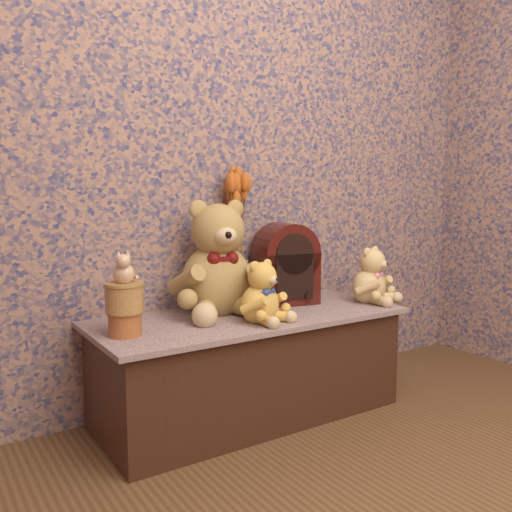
{
  "coord_description": "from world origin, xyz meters",
  "views": [
    {
      "loc": [
        -1.14,
        -0.55,
        0.91
      ],
      "look_at": [
        0.0,
        1.19,
        0.66
      ],
      "focal_mm": 38.04,
      "sensor_mm": 36.0,
      "label": 1
    }
  ],
  "objects_px": {
    "teddy_medium": "(260,289)",
    "cathedral_radio": "(285,263)",
    "cat_figurine": "(123,266)",
    "teddy_small": "(369,272)",
    "teddy_large": "(217,252)",
    "ceramic_vase": "(235,282)",
    "biscuit_tin_lower": "(125,324)"
  },
  "relations": [
    {
      "from": "cat_figurine",
      "to": "teddy_medium",
      "type": "bearing_deg",
      "value": 9.65
    },
    {
      "from": "teddy_large",
      "to": "cat_figurine",
      "type": "xyz_separation_m",
      "value": [
        -0.44,
        -0.15,
        -0.01
      ]
    },
    {
      "from": "ceramic_vase",
      "to": "biscuit_tin_lower",
      "type": "bearing_deg",
      "value": -157.48
    },
    {
      "from": "biscuit_tin_lower",
      "to": "cat_figurine",
      "type": "height_order",
      "value": "cat_figurine"
    },
    {
      "from": "teddy_small",
      "to": "teddy_medium",
      "type": "bearing_deg",
      "value": 161.8
    },
    {
      "from": "teddy_small",
      "to": "cat_figurine",
      "type": "distance_m",
      "value": 1.11
    },
    {
      "from": "teddy_small",
      "to": "cat_figurine",
      "type": "relative_size",
      "value": 2.3
    },
    {
      "from": "teddy_large",
      "to": "teddy_medium",
      "type": "relative_size",
      "value": 1.94
    },
    {
      "from": "cathedral_radio",
      "to": "cat_figurine",
      "type": "xyz_separation_m",
      "value": [
        -0.78,
        -0.15,
        0.06
      ]
    },
    {
      "from": "teddy_medium",
      "to": "cathedral_radio",
      "type": "distance_m",
      "value": 0.37
    },
    {
      "from": "ceramic_vase",
      "to": "teddy_small",
      "type": "bearing_deg",
      "value": -28.32
    },
    {
      "from": "teddy_medium",
      "to": "ceramic_vase",
      "type": "distance_m",
      "value": 0.33
    },
    {
      "from": "teddy_large",
      "to": "cat_figurine",
      "type": "relative_size",
      "value": 4.26
    },
    {
      "from": "teddy_small",
      "to": "cathedral_radio",
      "type": "bearing_deg",
      "value": 128.34
    },
    {
      "from": "ceramic_vase",
      "to": "teddy_medium",
      "type": "bearing_deg",
      "value": -104.92
    },
    {
      "from": "teddy_medium",
      "to": "teddy_small",
      "type": "bearing_deg",
      "value": -16.14
    },
    {
      "from": "cathedral_radio",
      "to": "cat_figurine",
      "type": "distance_m",
      "value": 0.8
    },
    {
      "from": "teddy_large",
      "to": "ceramic_vase",
      "type": "bearing_deg",
      "value": 44.59
    },
    {
      "from": "ceramic_vase",
      "to": "biscuit_tin_lower",
      "type": "height_order",
      "value": "ceramic_vase"
    },
    {
      "from": "teddy_small",
      "to": "ceramic_vase",
      "type": "distance_m",
      "value": 0.59
    },
    {
      "from": "cat_figurine",
      "to": "teddy_small",
      "type": "bearing_deg",
      "value": 16.7
    },
    {
      "from": "cathedral_radio",
      "to": "ceramic_vase",
      "type": "bearing_deg",
      "value": 164.58
    },
    {
      "from": "teddy_small",
      "to": "biscuit_tin_lower",
      "type": "xyz_separation_m",
      "value": [
        -1.11,
        0.04,
        -0.09
      ]
    },
    {
      "from": "teddy_large",
      "to": "cat_figurine",
      "type": "bearing_deg",
      "value": -150.18
    },
    {
      "from": "ceramic_vase",
      "to": "biscuit_tin_lower",
      "type": "xyz_separation_m",
      "value": [
        -0.58,
        -0.24,
        -0.05
      ]
    },
    {
      "from": "teddy_large",
      "to": "cathedral_radio",
      "type": "distance_m",
      "value": 0.35
    },
    {
      "from": "teddy_large",
      "to": "teddy_small",
      "type": "height_order",
      "value": "teddy_large"
    },
    {
      "from": "teddy_small",
      "to": "ceramic_vase",
      "type": "xyz_separation_m",
      "value": [
        -0.52,
        0.28,
        -0.04
      ]
    },
    {
      "from": "cathedral_radio",
      "to": "ceramic_vase",
      "type": "height_order",
      "value": "cathedral_radio"
    },
    {
      "from": "teddy_medium",
      "to": "biscuit_tin_lower",
      "type": "relative_size",
      "value": 2.24
    },
    {
      "from": "cat_figurine",
      "to": "cathedral_radio",
      "type": "bearing_deg",
      "value": 29.35
    },
    {
      "from": "cathedral_radio",
      "to": "ceramic_vase",
      "type": "relative_size",
      "value": 1.86
    }
  ]
}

